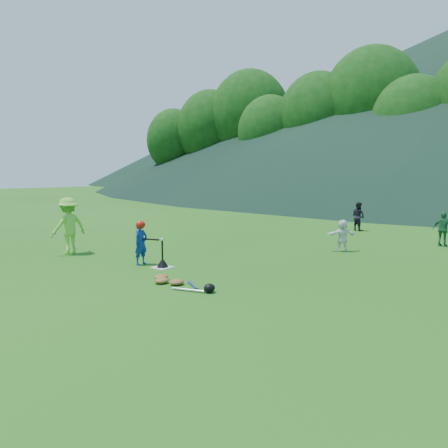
% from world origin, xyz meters
% --- Properties ---
extents(ground, '(120.00, 120.00, 0.00)m').
position_xyz_m(ground, '(0.00, 0.00, 0.00)').
color(ground, '#1F5A14').
rests_on(ground, ground).
extents(home_plate, '(0.45, 0.45, 0.02)m').
position_xyz_m(home_plate, '(0.00, 0.00, 0.01)').
color(home_plate, silver).
rests_on(home_plate, ground).
extents(baseball, '(0.08, 0.08, 0.08)m').
position_xyz_m(baseball, '(0.00, 0.00, 0.74)').
color(baseball, white).
rests_on(baseball, batting_tee).
extents(batter_child, '(0.30, 0.43, 1.14)m').
position_xyz_m(batter_child, '(-0.73, -0.08, 0.57)').
color(batter_child, navy).
rests_on(batter_child, ground).
extents(adult_coach, '(0.65, 1.10, 1.69)m').
position_xyz_m(adult_coach, '(-3.61, -0.41, 0.84)').
color(adult_coach, '#7BD33E').
rests_on(adult_coach, ground).
extents(fielder_b, '(0.71, 0.64, 1.20)m').
position_xyz_m(fielder_b, '(1.06, 10.14, 0.60)').
color(fielder_b, black).
rests_on(fielder_b, ground).
extents(fielder_c, '(0.69, 0.32, 1.14)m').
position_xyz_m(fielder_c, '(4.78, 8.06, 0.57)').
color(fielder_c, '#1F6739').
rests_on(fielder_c, ground).
extents(fielder_d, '(0.87, 0.85, 1.00)m').
position_xyz_m(fielder_d, '(2.59, 5.09, 0.50)').
color(fielder_d, white).
rests_on(fielder_d, ground).
extents(batting_tee, '(0.30, 0.30, 0.68)m').
position_xyz_m(batting_tee, '(0.00, 0.00, 0.13)').
color(batting_tee, black).
rests_on(batting_tee, home_plate).
extents(batter_gear, '(0.73, 0.26, 0.51)m').
position_xyz_m(batter_gear, '(-0.70, -0.08, 1.03)').
color(batter_gear, '#B1180B').
rests_on(batter_gear, ground).
extents(equipment_pile, '(1.80, 0.68, 0.19)m').
position_xyz_m(equipment_pile, '(1.51, -1.00, 0.07)').
color(equipment_pile, olive).
rests_on(equipment_pile, ground).
extents(outfield_fence, '(70.07, 0.08, 1.33)m').
position_xyz_m(outfield_fence, '(0.00, 28.00, 0.70)').
color(outfield_fence, gray).
rests_on(outfield_fence, ground).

